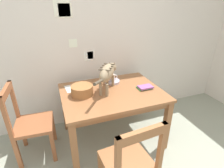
{
  "coord_description": "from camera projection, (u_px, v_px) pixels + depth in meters",
  "views": [
    {
      "loc": [
        -0.55,
        -0.5,
        1.74
      ],
      "look_at": [
        0.12,
        1.33,
        0.83
      ],
      "focal_mm": 28.22,
      "sensor_mm": 36.0,
      "label": 1
    }
  ],
  "objects": [
    {
      "name": "saucer_bowl",
      "position": [
        112.0,
        81.0,
        2.42
      ],
      "size": [
        0.21,
        0.21,
        0.03
      ],
      "primitive_type": "cylinder",
      "color": "#B5A8B5",
      "rests_on": "dining_table"
    },
    {
      "name": "coffee_mug",
      "position": [
        112.0,
        77.0,
        2.4
      ],
      "size": [
        0.12,
        0.08,
        0.09
      ],
      "color": "white",
      "rests_on": "saucer_bowl"
    },
    {
      "name": "dining_table",
      "position": [
        112.0,
        97.0,
        2.22
      ],
      "size": [
        1.23,
        0.92,
        0.73
      ],
      "color": "#955D38",
      "rests_on": "ground_plane"
    },
    {
      "name": "magazine",
      "position": [
        77.0,
        87.0,
        2.28
      ],
      "size": [
        0.32,
        0.24,
        0.01
      ],
      "primitive_type": "cube",
      "rotation": [
        0.0,
        0.0,
        0.09
      ],
      "color": "silver",
      "rests_on": "dining_table"
    },
    {
      "name": "cat",
      "position": [
        108.0,
        73.0,
        2.14
      ],
      "size": [
        0.47,
        0.64,
        0.33
      ],
      "rotation": [
        0.0,
        0.0,
        -0.6
      ],
      "color": "#917B5E",
      "rests_on": "dining_table"
    },
    {
      "name": "wooden_chair_near",
      "position": [
        30.0,
        124.0,
        2.04
      ],
      "size": [
        0.44,
        0.44,
        0.93
      ],
      "rotation": [
        0.0,
        0.0,
        -1.63
      ],
      "color": "#995633",
      "rests_on": "ground_plane"
    },
    {
      "name": "book_stack",
      "position": [
        145.0,
        87.0,
        2.25
      ],
      "size": [
        0.19,
        0.13,
        0.04
      ],
      "color": "#42984C",
      "rests_on": "dining_table"
    },
    {
      "name": "wall_rear",
      "position": [
        89.0,
        40.0,
        2.46
      ],
      "size": [
        5.39,
        0.11,
        2.5
      ],
      "color": "silver",
      "rests_on": "ground_plane"
    },
    {
      "name": "wooden_chair_far",
      "position": [
        129.0,
        163.0,
        1.54
      ],
      "size": [
        0.45,
        0.45,
        0.93
      ],
      "rotation": [
        0.0,
        0.0,
        0.08
      ],
      "color": "#985C35",
      "rests_on": "ground_plane"
    },
    {
      "name": "wicker_basket",
      "position": [
        82.0,
        90.0,
        2.08
      ],
      "size": [
        0.26,
        0.26,
        0.12
      ],
      "color": "#9E6538",
      "rests_on": "dining_table"
    }
  ]
}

